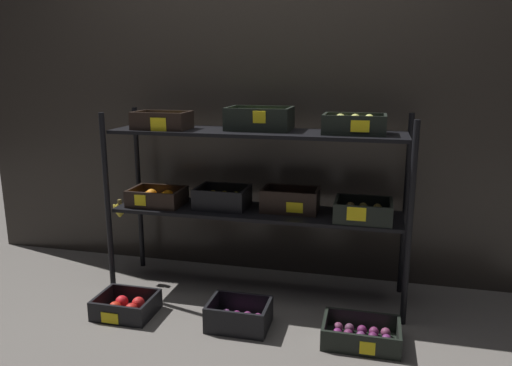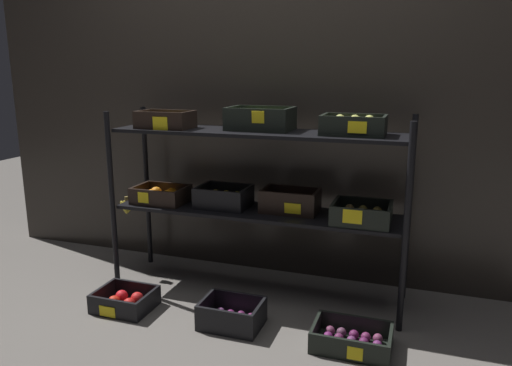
{
  "view_description": "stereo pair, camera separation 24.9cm",
  "coord_description": "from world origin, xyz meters",
  "views": [
    {
      "loc": [
        0.65,
        -2.67,
        1.31
      ],
      "look_at": [
        0.0,
        0.0,
        0.67
      ],
      "focal_mm": 34.33,
      "sensor_mm": 36.0,
      "label": 1
    },
    {
      "loc": [
        0.89,
        -2.6,
        1.31
      ],
      "look_at": [
        0.0,
        0.0,
        0.67
      ],
      "focal_mm": 34.33,
      "sensor_mm": 36.0,
      "label": 2
    }
  ],
  "objects": [
    {
      "name": "ground_plane",
      "position": [
        0.0,
        0.0,
        0.0
      ],
      "size": [
        10.0,
        10.0,
        0.0
      ],
      "primitive_type": "plane",
      "color": "#605B56"
    },
    {
      "name": "storefront_wall",
      "position": [
        0.0,
        0.4,
        0.98
      ],
      "size": [
        4.09,
        0.12,
        1.95
      ],
      "primitive_type": "cube",
      "color": "#2D2823",
      "rests_on": "ground_plane"
    },
    {
      "name": "display_rack",
      "position": [
        0.01,
        0.0,
        0.74
      ],
      "size": [
        1.8,
        0.43,
        1.1
      ],
      "color": "black",
      "rests_on": "ground_plane"
    },
    {
      "name": "crate_ground_apple_red",
      "position": [
        -0.62,
        -0.45,
        0.04
      ],
      "size": [
        0.31,
        0.26,
        0.11
      ],
      "color": "black",
      "rests_on": "ground_plane"
    },
    {
      "name": "crate_ground_plum",
      "position": [
        0.01,
        -0.43,
        0.05
      ],
      "size": [
        0.32,
        0.23,
        0.14
      ],
      "color": "black",
      "rests_on": "ground_plane"
    },
    {
      "name": "crate_ground_center_plum",
      "position": [
        0.64,
        -0.44,
        0.04
      ],
      "size": [
        0.37,
        0.26,
        0.11
      ],
      "color": "black",
      "rests_on": "ground_plane"
    }
  ]
}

